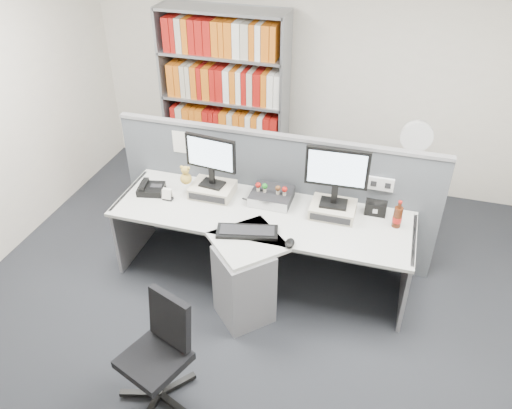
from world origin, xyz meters
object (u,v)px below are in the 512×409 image
(keyboard, at_px, (247,232))
(office_chair, at_px, (160,350))
(monitor_right, at_px, (337,172))
(speaker, at_px, (376,208))
(desktop_pc, at_px, (272,196))
(desk_phone, at_px, (150,189))
(desk, at_px, (254,253))
(mouse, at_px, (290,243))
(monitor_left, at_px, (211,157))
(shelving_unit, at_px, (225,102))
(desk_fan, at_px, (416,140))
(filing_cabinet, at_px, (404,198))
(cola_bottle, at_px, (397,217))
(desk_calendar, at_px, (167,195))

(keyboard, bearing_deg, office_chair, -104.46)
(monitor_right, relative_size, speaker, 2.95)
(desktop_pc, relative_size, desk_phone, 1.36)
(desktop_pc, distance_m, speaker, 0.91)
(keyboard, bearing_deg, desk, 67.45)
(office_chair, bearing_deg, mouse, 57.97)
(monitor_right, bearing_deg, office_chair, -120.08)
(monitor_left, bearing_deg, keyboard, -44.47)
(monitor_left, xyz_separation_m, desktop_pc, (0.54, 0.05, -0.34))
(shelving_unit, distance_m, desk_fan, 2.15)
(desk_phone, relative_size, office_chair, 0.31)
(filing_cabinet, bearing_deg, shelving_unit, 167.93)
(mouse, relative_size, shelving_unit, 0.06)
(office_chair, bearing_deg, monitor_right, 59.92)
(mouse, height_order, cola_bottle, cola_bottle)
(monitor_right, xyz_separation_m, office_chair, (-0.91, -1.57, -0.68))
(desk_calendar, xyz_separation_m, desk_fan, (2.07, 1.21, 0.26))
(desktop_pc, bearing_deg, filing_cabinet, 39.69)
(desktop_pc, xyz_separation_m, speaker, (0.91, 0.06, 0.01))
(desk_fan, bearing_deg, desktop_pc, -140.33)
(monitor_left, relative_size, monitor_right, 0.91)
(desk_fan, distance_m, office_chair, 3.05)
(keyboard, bearing_deg, monitor_right, 36.75)
(monitor_right, height_order, speaker, monitor_right)
(desk_fan, relative_size, office_chair, 0.61)
(monitor_left, height_order, desktop_pc, monitor_left)
(desk, distance_m, desk_calendar, 0.94)
(desktop_pc, height_order, desk_phone, desk_phone)
(shelving_unit, distance_m, filing_cabinet, 2.24)
(desk_fan, bearing_deg, desk, -130.62)
(monitor_right, distance_m, mouse, 0.70)
(desk_phone, distance_m, shelving_unit, 1.61)
(monitor_right, bearing_deg, mouse, -115.92)
(monitor_left, relative_size, cola_bottle, 1.93)
(desktop_pc, height_order, filing_cabinet, desktop_pc)
(monitor_right, bearing_deg, cola_bottle, -2.44)
(desk, distance_m, shelving_unit, 2.12)
(desk_phone, bearing_deg, monitor_left, 12.69)
(desk_calendar, bearing_deg, cola_bottle, 4.88)
(shelving_unit, bearing_deg, desk_fan, -12.08)
(monitor_left, xyz_separation_m, monitor_right, (1.10, 0.00, 0.03))
(desk, distance_m, mouse, 0.46)
(monitor_right, bearing_deg, keyboard, -143.25)
(filing_cabinet, bearing_deg, desk_fan, -90.00)
(filing_cabinet, distance_m, office_chair, 3.00)
(monitor_left, height_order, speaker, monitor_left)
(mouse, relative_size, desk_phone, 0.46)
(keyboard, height_order, desk_fan, desk_fan)
(desk, relative_size, desk_phone, 9.82)
(desktop_pc, xyz_separation_m, office_chair, (-0.35, -1.62, -0.31))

